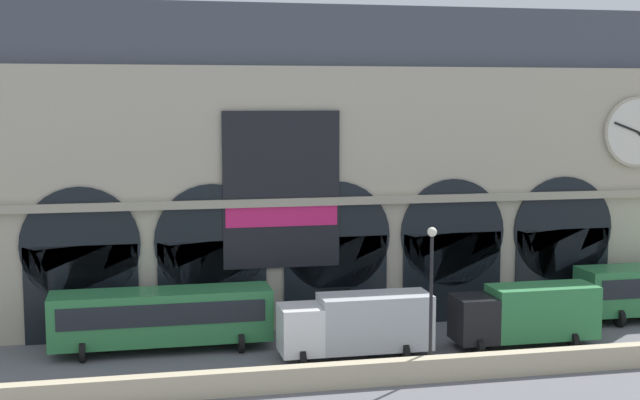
# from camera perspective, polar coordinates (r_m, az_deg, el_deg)

# --- Properties ---
(ground_plane) EXTENTS (200.00, 200.00, 0.00)m
(ground_plane) POSITION_cam_1_polar(r_m,az_deg,el_deg) (44.98, 2.48, -9.81)
(ground_plane) COLOR slate
(quay_parapet_wall) EXTENTS (90.00, 0.70, 1.08)m
(quay_parapet_wall) POSITION_cam_1_polar(r_m,az_deg,el_deg) (40.21, 4.34, -11.03)
(quay_parapet_wall) COLOR #BCAD8C
(quay_parapet_wall) RESTS_ON ground
(station_building) EXTENTS (42.14, 5.97, 17.76)m
(station_building) POSITION_cam_1_polar(r_m,az_deg,el_deg) (50.86, 0.33, 2.05)
(station_building) COLOR #B2A891
(station_building) RESTS_ON ground
(bus_midwest) EXTENTS (11.00, 3.25, 3.10)m
(bus_midwest) POSITION_cam_1_polar(r_m,az_deg,el_deg) (45.44, -10.18, -7.41)
(bus_midwest) COLOR #2D7A42
(bus_midwest) RESTS_ON ground
(box_truck_center) EXTENTS (7.50, 2.91, 3.12)m
(box_truck_center) POSITION_cam_1_polar(r_m,az_deg,el_deg) (43.71, 2.42, -7.98)
(box_truck_center) COLOR white
(box_truck_center) RESTS_ON ground
(box_truck_mideast) EXTENTS (7.50, 2.91, 3.12)m
(box_truck_mideast) POSITION_cam_1_polar(r_m,az_deg,el_deg) (46.89, 13.17, -7.14)
(box_truck_mideast) COLOR black
(box_truck_mideast) RESTS_ON ground
(street_lamp_quayside) EXTENTS (0.44, 0.44, 6.90)m
(street_lamp_quayside) POSITION_cam_1_polar(r_m,az_deg,el_deg) (40.66, 7.21, -5.22)
(street_lamp_quayside) COLOR black
(street_lamp_quayside) RESTS_ON ground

